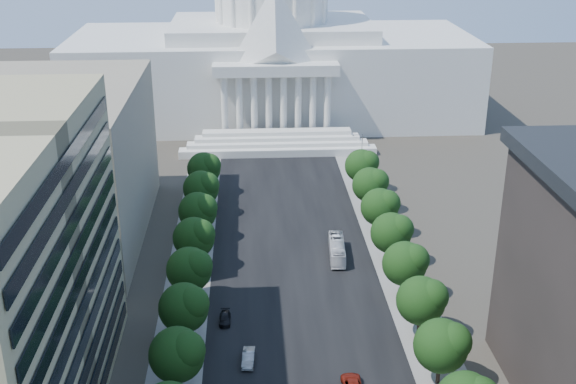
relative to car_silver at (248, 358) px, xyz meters
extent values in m
cube|color=black|center=(8.44, 35.72, -0.82)|extent=(30.00, 260.00, 0.01)
cube|color=gray|center=(-10.56, 35.72, -0.82)|extent=(8.00, 260.00, 0.02)
cube|color=gray|center=(27.44, 35.72, -0.82)|extent=(8.00, 260.00, 0.02)
cube|color=white|center=(8.44, 130.72, 11.68)|extent=(120.00, 50.00, 25.00)
cube|color=white|center=(8.44, 130.72, 26.18)|extent=(60.00, 40.00, 4.00)
cube|color=white|center=(8.44, 103.72, 19.68)|extent=(34.00, 8.00, 3.00)
cube|color=gray|center=(-39.56, 45.72, 14.18)|extent=(38.00, 52.00, 30.00)
cylinder|color=#33261C|center=(-9.56, -6.28, 0.65)|extent=(0.56, 0.56, 2.94)
sphere|color=black|center=(-9.56, -6.28, 5.35)|extent=(7.60, 7.60, 7.60)
sphere|color=black|center=(-8.23, -7.04, 6.49)|extent=(5.32, 5.32, 5.32)
cylinder|color=#33261C|center=(-9.56, 5.72, 0.65)|extent=(0.56, 0.56, 2.94)
sphere|color=black|center=(-9.56, 5.72, 5.35)|extent=(7.60, 7.60, 7.60)
sphere|color=black|center=(-8.23, 4.96, 6.49)|extent=(5.32, 5.32, 5.32)
cylinder|color=#33261C|center=(-9.56, 17.72, 0.65)|extent=(0.56, 0.56, 2.94)
sphere|color=black|center=(-9.56, 17.72, 5.35)|extent=(7.60, 7.60, 7.60)
sphere|color=black|center=(-8.23, 16.96, 6.49)|extent=(5.32, 5.32, 5.32)
cylinder|color=#33261C|center=(-9.56, 29.72, 0.65)|extent=(0.56, 0.56, 2.94)
sphere|color=black|center=(-9.56, 29.72, 5.35)|extent=(7.60, 7.60, 7.60)
sphere|color=black|center=(-8.23, 28.96, 6.49)|extent=(5.32, 5.32, 5.32)
cylinder|color=#33261C|center=(-9.56, 41.72, 0.65)|extent=(0.56, 0.56, 2.94)
sphere|color=black|center=(-9.56, 41.72, 5.35)|extent=(7.60, 7.60, 7.60)
sphere|color=black|center=(-8.23, 40.96, 6.49)|extent=(5.32, 5.32, 5.32)
cylinder|color=#33261C|center=(-9.56, 53.72, 0.65)|extent=(0.56, 0.56, 2.94)
sphere|color=black|center=(-9.56, 53.72, 5.35)|extent=(7.60, 7.60, 7.60)
sphere|color=black|center=(-8.23, 52.96, 6.49)|extent=(5.32, 5.32, 5.32)
cylinder|color=#33261C|center=(-9.56, 65.72, 0.65)|extent=(0.56, 0.56, 2.94)
sphere|color=black|center=(-9.56, 65.72, 5.35)|extent=(7.60, 7.60, 7.60)
sphere|color=black|center=(-8.23, 64.96, 6.49)|extent=(5.32, 5.32, 5.32)
cylinder|color=#33261C|center=(26.44, -6.28, 0.65)|extent=(0.56, 0.56, 2.94)
sphere|color=black|center=(26.44, -6.28, 5.35)|extent=(7.60, 7.60, 7.60)
sphere|color=black|center=(27.77, -7.04, 6.49)|extent=(5.32, 5.32, 5.32)
cylinder|color=#33261C|center=(26.44, 5.72, 0.65)|extent=(0.56, 0.56, 2.94)
sphere|color=black|center=(26.44, 5.72, 5.35)|extent=(7.60, 7.60, 7.60)
sphere|color=black|center=(27.77, 4.96, 6.49)|extent=(5.32, 5.32, 5.32)
cylinder|color=#33261C|center=(26.44, 17.72, 0.65)|extent=(0.56, 0.56, 2.94)
sphere|color=black|center=(26.44, 17.72, 5.35)|extent=(7.60, 7.60, 7.60)
sphere|color=black|center=(27.77, 16.96, 6.49)|extent=(5.32, 5.32, 5.32)
cylinder|color=#33261C|center=(26.44, 29.72, 0.65)|extent=(0.56, 0.56, 2.94)
sphere|color=black|center=(26.44, 29.72, 5.35)|extent=(7.60, 7.60, 7.60)
sphere|color=black|center=(27.77, 28.96, 6.49)|extent=(5.32, 5.32, 5.32)
cylinder|color=#33261C|center=(26.44, 41.72, 0.65)|extent=(0.56, 0.56, 2.94)
sphere|color=black|center=(26.44, 41.72, 5.35)|extent=(7.60, 7.60, 7.60)
sphere|color=black|center=(27.77, 40.96, 6.49)|extent=(5.32, 5.32, 5.32)
cylinder|color=#33261C|center=(26.44, 53.72, 0.65)|extent=(0.56, 0.56, 2.94)
sphere|color=black|center=(26.44, 53.72, 5.35)|extent=(7.60, 7.60, 7.60)
sphere|color=black|center=(27.77, 52.96, 6.49)|extent=(5.32, 5.32, 5.32)
cylinder|color=#33261C|center=(26.44, 65.72, 0.65)|extent=(0.56, 0.56, 2.94)
sphere|color=black|center=(26.44, 65.72, 5.35)|extent=(7.60, 7.60, 7.60)
sphere|color=black|center=(27.77, 64.96, 6.49)|extent=(5.32, 5.32, 5.32)
cylinder|color=gray|center=(28.94, 5.72, 3.68)|extent=(0.18, 0.18, 9.00)
cylinder|color=gray|center=(27.74, 5.72, 7.98)|extent=(2.40, 0.14, 0.14)
sphere|color=gray|center=(26.64, 5.72, 7.88)|extent=(0.44, 0.44, 0.44)
cylinder|color=gray|center=(28.94, 30.72, 3.68)|extent=(0.18, 0.18, 9.00)
cylinder|color=gray|center=(27.74, 30.72, 7.98)|extent=(2.40, 0.14, 0.14)
sphere|color=gray|center=(26.64, 30.72, 7.88)|extent=(0.44, 0.44, 0.44)
cylinder|color=gray|center=(28.94, 55.72, 3.68)|extent=(0.18, 0.18, 9.00)
cylinder|color=gray|center=(27.74, 55.72, 7.98)|extent=(2.40, 0.14, 0.14)
sphere|color=gray|center=(26.64, 55.72, 7.88)|extent=(0.44, 0.44, 0.44)
cylinder|color=gray|center=(28.94, 80.72, 3.68)|extent=(0.18, 0.18, 9.00)
cylinder|color=gray|center=(27.74, 80.72, 7.98)|extent=(2.40, 0.14, 0.14)
sphere|color=gray|center=(26.64, 80.72, 7.88)|extent=(0.44, 0.44, 0.44)
imported|color=#9EA0A5|center=(0.00, 0.00, 0.00)|extent=(2.09, 5.09, 1.64)
imported|color=black|center=(-3.67, 11.14, -0.18)|extent=(1.83, 4.42, 1.28)
imported|color=silver|center=(16.95, 32.65, 0.79)|extent=(3.48, 11.74, 3.23)
camera|label=1|loc=(0.69, -88.48, 62.17)|focal=45.00mm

